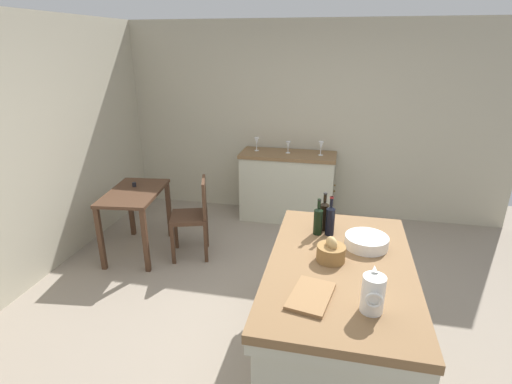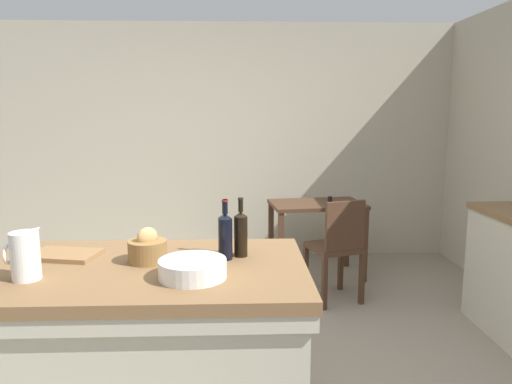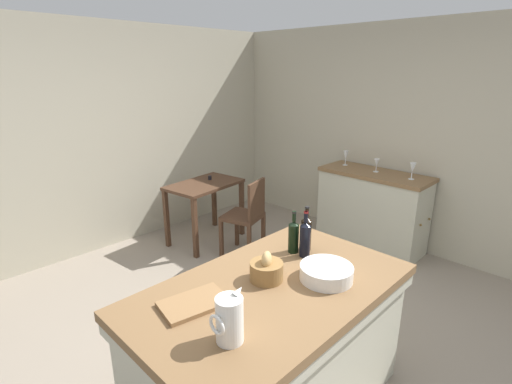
% 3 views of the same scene
% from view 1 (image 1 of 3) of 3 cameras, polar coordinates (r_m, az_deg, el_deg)
% --- Properties ---
extents(ground_plane, '(6.76, 6.76, 0.00)m').
position_cam_1_polar(ground_plane, '(3.62, 3.46, -18.74)').
color(ground_plane, gray).
extents(wall_right, '(0.12, 5.20, 2.60)m').
position_cam_1_polar(wall_right, '(5.47, 8.10, 10.05)').
color(wall_right, '#B2AA93').
rests_on(wall_right, ground).
extents(island_table, '(1.68, 1.00, 0.88)m').
position_cam_1_polar(island_table, '(3.05, 11.63, -16.62)').
color(island_table, brown).
rests_on(island_table, ground).
extents(side_cabinet, '(0.52, 1.28, 0.93)m').
position_cam_1_polar(side_cabinet, '(5.39, 4.55, 0.85)').
color(side_cabinet, brown).
rests_on(side_cabinet, ground).
extents(writing_desk, '(0.96, 0.67, 0.81)m').
position_cam_1_polar(writing_desk, '(4.63, -17.18, -1.33)').
color(writing_desk, '#472D1E').
rests_on(writing_desk, ground).
extents(wooden_chair, '(0.50, 0.50, 0.92)m').
position_cam_1_polar(wooden_chair, '(4.46, -8.97, -3.26)').
color(wooden_chair, '#472D1E').
rests_on(wooden_chair, ground).
extents(pitcher, '(0.17, 0.13, 0.27)m').
position_cam_1_polar(pitcher, '(2.36, 16.61, -13.96)').
color(pitcher, white).
rests_on(pitcher, island_table).
extents(wash_bowl, '(0.32, 0.32, 0.09)m').
position_cam_1_polar(wash_bowl, '(3.06, 15.74, -6.94)').
color(wash_bowl, white).
rests_on(wash_bowl, island_table).
extents(bread_basket, '(0.20, 0.20, 0.18)m').
position_cam_1_polar(bread_basket, '(2.81, 10.84, -8.55)').
color(bread_basket, olive).
rests_on(bread_basket, island_table).
extents(cutting_board, '(0.39, 0.29, 0.02)m').
position_cam_1_polar(cutting_board, '(2.45, 7.98, -14.71)').
color(cutting_board, olive).
rests_on(cutting_board, island_table).
extents(wine_bottle_dark, '(0.07, 0.07, 0.32)m').
position_cam_1_polar(wine_bottle_dark, '(3.22, 9.85, -3.29)').
color(wine_bottle_dark, black).
rests_on(wine_bottle_dark, island_table).
extents(wine_bottle_amber, '(0.07, 0.07, 0.30)m').
position_cam_1_polar(wine_bottle_amber, '(3.14, 9.01, -4.02)').
color(wine_bottle_amber, black).
rests_on(wine_bottle_amber, island_table).
extents(wine_bottle_green, '(0.07, 0.07, 0.32)m').
position_cam_1_polar(wine_bottle_green, '(3.14, 10.72, -3.95)').
color(wine_bottle_green, black).
rests_on(wine_bottle_green, island_table).
extents(wine_glass_far_left, '(0.07, 0.07, 0.18)m').
position_cam_1_polar(wine_glass_far_left, '(5.18, 9.42, 6.64)').
color(wine_glass_far_left, white).
rests_on(wine_glass_far_left, side_cabinet).
extents(wine_glass_left, '(0.07, 0.07, 0.16)m').
position_cam_1_polar(wine_glass_left, '(5.25, 4.69, 6.80)').
color(wine_glass_left, white).
rests_on(wine_glass_left, side_cabinet).
extents(wine_glass_middle, '(0.07, 0.07, 0.18)m').
position_cam_1_polar(wine_glass_middle, '(5.34, 0.09, 7.32)').
color(wine_glass_middle, white).
rests_on(wine_glass_middle, side_cabinet).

